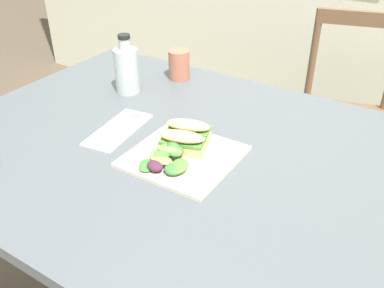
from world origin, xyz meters
The scene contains 10 objects.
dining_table centered at (-0.02, 0.13, 0.63)m, with size 1.40×0.96×0.74m.
chair_wooden_far centered at (0.14, 1.09, 0.45)m, with size 0.49×0.49×0.87m.
plate_lunch centered at (-0.03, 0.08, 0.74)m, with size 0.25×0.25×0.01m, color beige.
sandwich_half_front centered at (-0.05, 0.10, 0.78)m, with size 0.12×0.09×0.06m.
sandwich_half_back centered at (-0.06, 0.15, 0.78)m, with size 0.12×0.09×0.06m.
salad_mixed_greens centered at (-0.05, 0.03, 0.77)m, with size 0.13×0.14×0.04m.
napkin_folded centered at (-0.26, 0.11, 0.74)m, with size 0.09×0.22×0.00m, color white.
fork_on_napkin centered at (-0.26, 0.12, 0.75)m, with size 0.03×0.19×0.00m.
bottle_cold_brew centered at (-0.40, 0.32, 0.81)m, with size 0.08×0.08×0.19m.
cup_extra_side centered at (-0.32, 0.49, 0.79)m, with size 0.07×0.07×0.10m, color #B2664C.
Camera 1 is at (0.45, -0.64, 1.32)m, focal length 39.66 mm.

